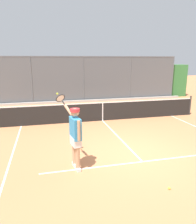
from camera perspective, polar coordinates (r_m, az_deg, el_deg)
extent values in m
plane|color=#C67A4C|center=(7.55, 9.43, -10.57)|extent=(60.00, 60.00, 0.00)
cube|color=white|center=(7.02, 11.51, -12.56)|extent=(6.17, 0.05, 0.01)
cube|color=white|center=(6.92, -22.57, -13.83)|extent=(0.05, 8.61, 0.01)
cube|color=white|center=(9.04, 5.11, -6.23)|extent=(0.05, 4.74, 0.01)
cylinder|color=#565B60|center=(18.67, 18.85, 8.56)|extent=(0.07, 0.07, 3.27)
cylinder|color=#565B60|center=(17.01, 8.43, 8.70)|extent=(0.07, 0.07, 3.27)
cylinder|color=#565B60|center=(16.00, -3.75, 8.51)|extent=(0.07, 0.07, 3.27)
cylinder|color=#565B60|center=(15.78, -16.87, 7.88)|extent=(0.07, 0.07, 3.27)
cylinder|color=#565B60|center=(15.94, -3.84, 14.22)|extent=(14.42, 0.05, 0.05)
cube|color=#565B60|center=(16.00, -3.75, 8.51)|extent=(14.42, 0.02, 3.27)
cube|color=#387A3D|center=(16.67, -4.13, 7.57)|extent=(17.42, 0.90, 2.60)
cube|color=#ADADA8|center=(16.04, -3.55, 2.90)|extent=(15.42, 0.18, 0.15)
cylinder|color=#2D2D2D|center=(13.29, 22.86, 1.59)|extent=(0.09, 0.09, 1.07)
cube|color=black|center=(11.08, 1.20, 0.02)|extent=(10.07, 0.02, 0.91)
cube|color=white|center=(10.98, 1.22, 2.45)|extent=(10.07, 0.04, 0.05)
cube|color=white|center=(11.08, 1.20, 0.02)|extent=(0.05, 0.04, 0.91)
cube|color=silver|center=(6.43, -5.27, -14.50)|extent=(0.15, 0.27, 0.09)
cylinder|color=tan|center=(6.23, -5.37, -10.80)|extent=(0.13, 0.13, 0.82)
cube|color=silver|center=(6.67, -6.04, -13.44)|extent=(0.15, 0.27, 0.09)
cylinder|color=tan|center=(6.47, -6.14, -9.84)|extent=(0.13, 0.13, 0.82)
cube|color=white|center=(6.22, -5.83, -7.52)|extent=(0.29, 0.46, 0.26)
cube|color=#338CC6|center=(6.10, -5.92, -4.21)|extent=(0.29, 0.53, 0.60)
cylinder|color=tan|center=(5.81, -5.01, -4.86)|extent=(0.08, 0.08, 0.55)
cylinder|color=tan|center=(6.41, -7.70, 0.48)|extent=(0.25, 0.40, 0.30)
sphere|color=tan|center=(5.98, -6.03, -0.09)|extent=(0.23, 0.23, 0.23)
cylinder|color=red|center=(5.96, -6.04, 0.49)|extent=(0.30, 0.30, 0.09)
cube|color=red|center=(6.09, -6.38, 0.43)|extent=(0.22, 0.23, 0.02)
cylinder|color=black|center=(6.59, -8.91, 2.27)|extent=(0.10, 0.16, 0.13)
torus|color=black|center=(6.72, -9.77, 3.55)|extent=(0.34, 0.29, 0.26)
cylinder|color=silver|center=(6.72, -9.77, 3.55)|extent=(0.28, 0.23, 0.21)
sphere|color=#C1D138|center=(6.86, -10.56, 4.72)|extent=(0.07, 0.07, 0.07)
sphere|color=#D6E042|center=(5.86, 18.07, -18.34)|extent=(0.07, 0.07, 0.07)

